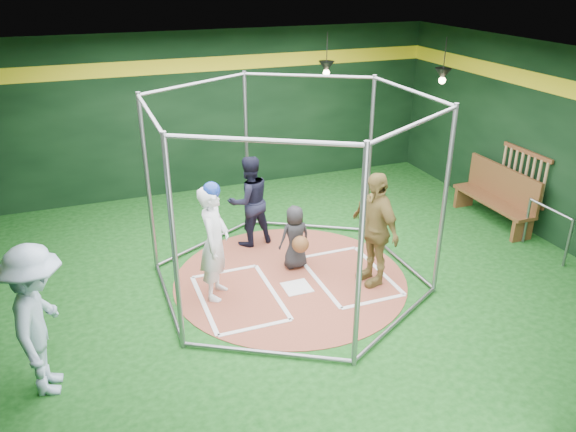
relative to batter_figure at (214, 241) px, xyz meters
name	(u,v)px	position (x,y,z in m)	size (l,w,h in m)	color
room_shell	(290,179)	(1.24, 0.06, 0.81)	(10.10, 9.10, 3.53)	#0D3D0F
clay_disc	(290,279)	(1.24, 0.05, -0.94)	(3.80, 3.80, 0.01)	#994B37
home_plate	(297,287)	(1.24, -0.25, -0.93)	(0.43, 0.43, 0.01)	white
batter_box_left	(239,297)	(0.29, -0.20, -0.93)	(1.17, 1.77, 0.01)	white
batter_box_right	(349,275)	(2.19, -0.20, -0.93)	(1.17, 1.77, 0.01)	white
batting_cage	(290,195)	(1.24, 0.05, 0.55)	(4.05, 4.67, 3.00)	gray
bat_rack	(523,175)	(6.16, 0.45, 0.10)	(0.07, 1.25, 0.98)	brown
pendant_lamp_near	(326,67)	(3.44, 3.65, 1.80)	(0.34, 0.34, 0.90)	black
pendant_lamp_far	(443,74)	(5.24, 2.05, 1.80)	(0.34, 0.34, 0.90)	black
batter_figure	(214,241)	(0.00, 0.00, 0.00)	(0.70, 0.79, 1.88)	white
visitor_leopard	(374,229)	(2.46, -0.47, 0.00)	(1.09, 0.46, 1.87)	#A48C46
catcher_figure	(295,238)	(1.46, 0.39, -0.38)	(0.57, 0.59, 1.11)	black
umpire	(249,201)	(1.01, 1.53, -0.10)	(0.81, 0.63, 1.67)	black
bystander_blue	(40,321)	(-2.40, -1.31, 0.02)	(1.24, 0.71, 1.92)	#A3BDD8
dugout_bench	(497,195)	(5.87, 0.72, -0.36)	(0.46, 1.95, 1.14)	brown
steel_railing	(548,223)	(5.79, -0.71, -0.36)	(0.05, 1.03, 0.88)	slate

